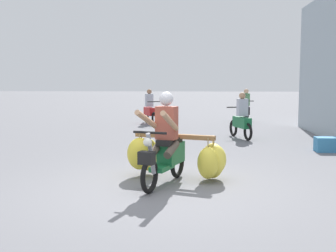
{
  "coord_description": "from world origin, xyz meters",
  "views": [
    {
      "loc": [
        0.55,
        -6.84,
        1.78
      ],
      "look_at": [
        0.05,
        1.41,
        0.9
      ],
      "focal_mm": 46.72,
      "sensor_mm": 36.0,
      "label": 1
    }
  ],
  "objects_px": {
    "produce_crate": "(327,144)",
    "motorbike_distant_far_ahead": "(246,109)",
    "motorbike_distant_ahead_right": "(242,120)",
    "motorbike_distant_ahead_left": "(150,110)",
    "motorbike_main_loaded": "(172,153)"
  },
  "relations": [
    {
      "from": "produce_crate",
      "to": "motorbike_distant_far_ahead",
      "type": "bearing_deg",
      "value": 98.52
    },
    {
      "from": "motorbike_distant_ahead_right",
      "to": "motorbike_distant_far_ahead",
      "type": "relative_size",
      "value": 0.97
    },
    {
      "from": "motorbike_distant_far_ahead",
      "to": "produce_crate",
      "type": "relative_size",
      "value": 2.9
    },
    {
      "from": "motorbike_distant_ahead_right",
      "to": "motorbike_distant_ahead_left",
      "type": "bearing_deg",
      "value": 126.42
    },
    {
      "from": "motorbike_distant_ahead_right",
      "to": "motorbike_distant_far_ahead",
      "type": "xyz_separation_m",
      "value": [
        0.74,
        5.2,
        0.0
      ]
    },
    {
      "from": "motorbike_distant_far_ahead",
      "to": "motorbike_distant_ahead_right",
      "type": "bearing_deg",
      "value": -98.08
    },
    {
      "from": "motorbike_distant_ahead_right",
      "to": "produce_crate",
      "type": "xyz_separation_m",
      "value": [
        1.86,
        -2.3,
        -0.39
      ]
    },
    {
      "from": "motorbike_distant_ahead_right",
      "to": "produce_crate",
      "type": "distance_m",
      "value": 2.98
    },
    {
      "from": "produce_crate",
      "to": "motorbike_distant_ahead_right",
      "type": "bearing_deg",
      "value": 129.02
    },
    {
      "from": "motorbike_distant_ahead_left",
      "to": "produce_crate",
      "type": "height_order",
      "value": "motorbike_distant_ahead_left"
    },
    {
      "from": "motorbike_distant_ahead_left",
      "to": "motorbike_distant_far_ahead",
      "type": "distance_m",
      "value": 4.06
    },
    {
      "from": "motorbike_distant_far_ahead",
      "to": "produce_crate",
      "type": "distance_m",
      "value": 7.59
    },
    {
      "from": "motorbike_distant_ahead_left",
      "to": "motorbike_distant_ahead_right",
      "type": "bearing_deg",
      "value": -53.58
    },
    {
      "from": "motorbike_distant_ahead_left",
      "to": "motorbike_distant_ahead_right",
      "type": "distance_m",
      "value": 5.46
    },
    {
      "from": "motorbike_main_loaded",
      "to": "motorbike_distant_ahead_left",
      "type": "distance_m",
      "value": 10.08
    }
  ]
}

